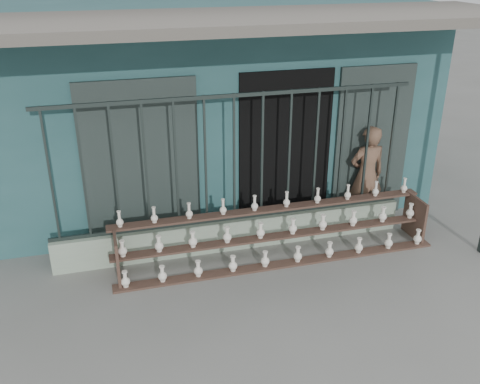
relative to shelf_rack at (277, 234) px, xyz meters
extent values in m
plane|color=slate|center=(-0.49, -0.89, -0.36)|extent=(60.00, 60.00, 0.00)
cube|color=#2A5659|center=(-0.49, 3.41, 1.24)|extent=(7.00, 5.00, 3.20)
cube|color=black|center=(0.41, 0.93, 0.84)|extent=(1.40, 0.12, 2.40)
cube|color=#222E2B|center=(-1.69, 0.89, 0.84)|extent=(1.60, 0.08, 2.40)
cube|color=#222E2B|center=(1.81, 0.89, 0.84)|extent=(1.20, 0.08, 2.40)
cube|color=#59544C|center=(-0.49, 0.31, 2.79)|extent=(7.40, 2.00, 0.12)
cube|color=#9EB49A|center=(-0.49, 0.41, -0.13)|extent=(5.00, 0.20, 0.45)
cube|color=#283330|center=(-2.84, 0.41, 0.99)|extent=(0.03, 0.03, 1.80)
cube|color=#283330|center=(-2.45, 0.41, 0.99)|extent=(0.03, 0.03, 1.80)
cube|color=#283330|center=(-2.06, 0.41, 0.99)|extent=(0.03, 0.03, 1.80)
cube|color=#283330|center=(-1.66, 0.41, 0.99)|extent=(0.03, 0.03, 1.80)
cube|color=#283330|center=(-1.27, 0.41, 0.99)|extent=(0.03, 0.03, 1.80)
cube|color=#283330|center=(-0.88, 0.41, 0.99)|extent=(0.03, 0.03, 1.80)
cube|color=#283330|center=(-0.49, 0.41, 0.99)|extent=(0.03, 0.03, 1.80)
cube|color=#283330|center=(-0.10, 0.41, 0.99)|extent=(0.03, 0.03, 1.80)
cube|color=#283330|center=(0.29, 0.41, 0.99)|extent=(0.03, 0.03, 1.80)
cube|color=#283330|center=(0.69, 0.41, 0.99)|extent=(0.03, 0.03, 1.80)
cube|color=#283330|center=(1.08, 0.41, 0.99)|extent=(0.03, 0.03, 1.80)
cube|color=#283330|center=(1.47, 0.41, 0.99)|extent=(0.03, 0.03, 1.80)
cube|color=#283330|center=(1.86, 0.41, 0.99)|extent=(0.03, 0.03, 1.80)
cube|color=#283330|center=(-0.49, 0.41, 1.86)|extent=(5.00, 0.04, 0.05)
cube|color=#283330|center=(-0.49, 0.41, 0.12)|extent=(5.00, 0.04, 0.05)
cube|color=brown|center=(0.00, -0.24, -0.34)|extent=(4.50, 0.18, 0.03)
cube|color=brown|center=(0.00, 0.01, -0.04)|extent=(4.50, 0.18, 0.03)
cube|color=brown|center=(0.00, 0.26, 0.26)|extent=(4.50, 0.18, 0.03)
cube|color=brown|center=(-2.15, 0.01, -0.04)|extent=(0.04, 0.55, 0.64)
cube|color=brown|center=(2.15, 0.01, -0.04)|extent=(0.04, 0.55, 0.64)
imported|color=brown|center=(1.67, 0.69, 0.42)|extent=(0.58, 0.39, 1.55)
camera|label=1|loc=(-2.17, -6.07, 3.54)|focal=40.00mm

